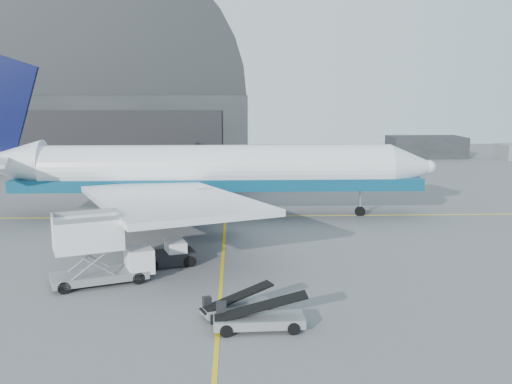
{
  "coord_description": "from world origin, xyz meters",
  "views": [
    {
      "loc": [
        0.96,
        -36.87,
        12.57
      ],
      "look_at": [
        2.67,
        8.77,
        4.5
      ],
      "focal_mm": 40.0,
      "sensor_mm": 36.0,
      "label": 1
    }
  ],
  "objects_px": {
    "pushback_tug": "(170,256)",
    "belt_loader_b": "(258,319)",
    "catering_truck": "(98,251)",
    "airliner": "(199,171)",
    "belt_loader_a": "(236,306)"
  },
  "relations": [
    {
      "from": "pushback_tug",
      "to": "belt_loader_b",
      "type": "relative_size",
      "value": 0.84
    },
    {
      "from": "belt_loader_b",
      "to": "catering_truck",
      "type": "bearing_deg",
      "value": 140.18
    },
    {
      "from": "pushback_tug",
      "to": "belt_loader_b",
      "type": "xyz_separation_m",
      "value": [
        6.01,
        -11.82,
        -0.07
      ]
    },
    {
      "from": "catering_truck",
      "to": "pushback_tug",
      "type": "relative_size",
      "value": 1.6
    },
    {
      "from": "airliner",
      "to": "belt_loader_b",
      "type": "height_order",
      "value": "airliner"
    },
    {
      "from": "catering_truck",
      "to": "belt_loader_b",
      "type": "bearing_deg",
      "value": -58.48
    },
    {
      "from": "belt_loader_a",
      "to": "airliner",
      "type": "bearing_deg",
      "value": 75.16
    },
    {
      "from": "pushback_tug",
      "to": "belt_loader_a",
      "type": "xyz_separation_m",
      "value": [
        4.87,
        -9.68,
        -0.17
      ]
    },
    {
      "from": "pushback_tug",
      "to": "belt_loader_a",
      "type": "relative_size",
      "value": 1.01
    },
    {
      "from": "airliner",
      "to": "belt_loader_b",
      "type": "distance_m",
      "value": 28.72
    },
    {
      "from": "pushback_tug",
      "to": "belt_loader_b",
      "type": "height_order",
      "value": "belt_loader_b"
    },
    {
      "from": "catering_truck",
      "to": "airliner",
      "type": "bearing_deg",
      "value": 53.64
    },
    {
      "from": "catering_truck",
      "to": "belt_loader_a",
      "type": "relative_size",
      "value": 1.62
    },
    {
      "from": "airliner",
      "to": "pushback_tug",
      "type": "relative_size",
      "value": 11.07
    },
    {
      "from": "catering_truck",
      "to": "pushback_tug",
      "type": "bearing_deg",
      "value": 22.8
    }
  ]
}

